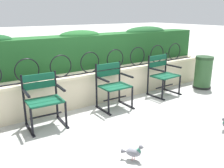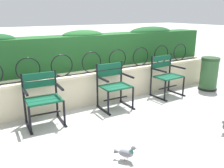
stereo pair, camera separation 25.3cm
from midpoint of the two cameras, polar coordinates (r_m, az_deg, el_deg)
The scene contains 9 objects.
ground_plane at distance 4.48m, azimuth -1.02°, elevation -7.03°, with size 60.00×60.00×0.00m, color #ADADA8.
stone_wall at distance 4.98m, azimuth -5.93°, elevation -0.62°, with size 6.43×0.41×0.65m.
iron_arch_fence at distance 4.75m, azimuth -6.64°, elevation 4.85°, with size 5.91×0.02×0.42m.
hedge_row at distance 5.23m, azimuth -8.41°, elevation 8.06°, with size 6.30×0.55×0.81m.
park_chair_left at distance 4.07m, azimuth -17.63°, elevation -3.33°, with size 0.61×0.55×0.85m.
park_chair_centre at distance 4.64m, azimuth -1.37°, elevation -0.09°, with size 0.59×0.53×0.86m.
park_chair_right at distance 5.50m, azimuth 10.55°, elevation 2.38°, with size 0.64×0.55×0.89m.
pigeon_far_side at distance 3.14m, azimuth 2.62°, elevation -15.75°, with size 0.22×0.24×0.22m.
trash_bin at distance 6.23m, azimuth 19.61°, elevation 2.42°, with size 0.44×0.44×0.78m.
Camera 1 is at (-2.36, -3.36, 1.79)m, focal length 38.75 mm.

